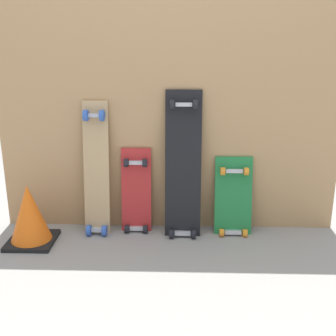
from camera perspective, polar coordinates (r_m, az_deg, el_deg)
ground_plane at (r=2.93m, az=0.04°, el=-7.95°), size 12.00×12.00×0.00m
plywood_wall_panel at (r=2.77m, az=0.09°, el=6.22°), size 2.17×0.04×1.44m
skateboard_natural at (r=2.81m, az=-9.37°, el=-0.70°), size 0.16×0.20×0.91m
skateboard_red at (r=2.85m, az=-4.17°, el=-3.57°), size 0.19×0.14×0.61m
skateboard_black at (r=2.74m, az=1.99°, el=-0.24°), size 0.23×0.21×0.99m
skateboard_green at (r=2.84m, az=8.53°, el=-4.34°), size 0.24×0.18×0.57m
traffic_cone at (r=2.81m, az=-17.68°, el=-5.87°), size 0.29×0.29×0.38m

